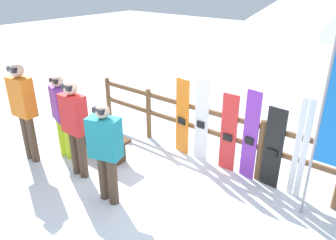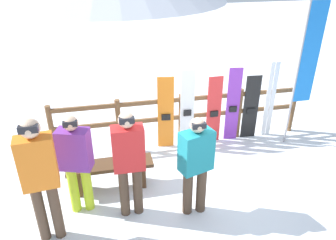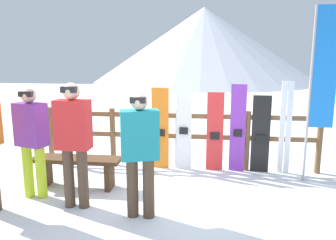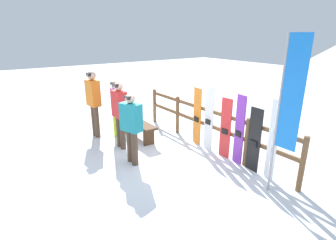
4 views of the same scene
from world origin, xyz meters
name	(u,v)px [view 2 (image 2 of 4)]	position (x,y,z in m)	size (l,w,h in m)	color
ground_plane	(206,195)	(0.00, 0.00, 0.00)	(40.00, 40.00, 0.00)	white
fence	(181,115)	(0.00, 1.65, 0.63)	(4.96, 0.10, 1.07)	brown
bench	(111,170)	(-1.45, 0.52, 0.35)	(1.36, 0.36, 0.48)	#4C331E
person_orange	(40,173)	(-2.31, -0.36, 1.06)	(0.46, 0.28, 1.81)	#4C3828
person_red	(129,158)	(-1.19, -0.13, 0.97)	(0.44, 0.25, 1.67)	#4C3828
person_teal	(196,161)	(-0.29, -0.29, 0.90)	(0.51, 0.37, 1.57)	#4C3828
person_purple	(76,159)	(-1.91, 0.11, 0.91)	(0.49, 0.36, 1.57)	#B7D826
snowboard_orange	(166,113)	(-0.32, 1.59, 0.73)	(0.31, 0.08, 1.46)	orange
snowboard_white	(187,109)	(0.10, 1.59, 0.78)	(0.27, 0.06, 1.57)	white
snowboard_red	(214,110)	(0.65, 1.59, 0.69)	(0.29, 0.06, 1.39)	red
snowboard_purple	(233,105)	(1.04, 1.59, 0.76)	(0.26, 0.08, 1.54)	purple
snowboard_black_stripe	(251,108)	(1.43, 1.59, 0.67)	(0.31, 0.07, 1.35)	black
ski_pair_white	(270,100)	(1.84, 1.59, 0.80)	(0.19, 0.02, 1.60)	white
rental_flag	(305,63)	(2.22, 1.24, 1.66)	(0.40, 0.04, 2.75)	#99999E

